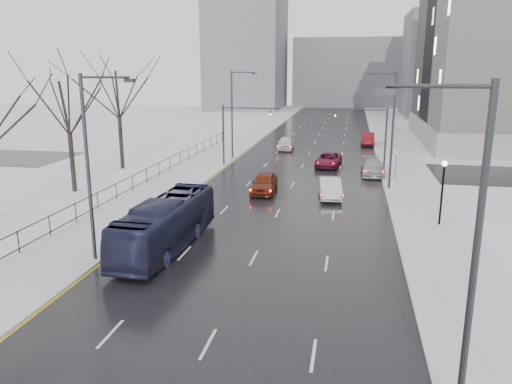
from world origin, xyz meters
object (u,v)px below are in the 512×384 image
Objects in this scene: bus at (166,224)px; sedan_right_far at (373,167)px; lamppost_r_mid at (443,183)px; streetlight_l_near at (91,160)px; mast_signal_left at (233,128)px; tree_park_d at (75,192)px; tree_park_e at (123,169)px; sedan_center_near at (264,183)px; streetlight_r_near at (467,247)px; sedan_center_far at (286,143)px; sedan_right_near at (330,188)px; streetlight_l_far at (234,110)px; no_uturn_sign at (396,156)px; sedan_right_cross at (328,160)px; streetlight_r_mid at (390,125)px; sedan_right_distant at (368,139)px; mast_signal_right at (375,131)px.

sedan_right_far is at bearing 64.05° from bus.
streetlight_l_near is at bearing -152.45° from lamppost_r_mid.
mast_signal_left is (-18.33, 18.00, 1.16)m from lamppost_r_mid.
streetlight_l_near is 0.95× the size of bus.
tree_park_d is 0.93× the size of tree_park_e.
tree_park_e is 2.54× the size of sedan_right_far.
bus is at bearing -105.37° from sedan_center_near.
sedan_center_far is at bearing 102.85° from streetlight_r_near.
sedan_center_far reaches higher than sedan_right_near.
tree_park_d is 1.25× the size of streetlight_l_far.
mast_signal_left is 2.41× the size of no_uturn_sign.
sedan_right_cross is at bearing 66.82° from sedan_center_near.
bus reaches higher than sedan_right_near.
sedan_center_near is at bearing -67.87° from streetlight_l_far.
streetlight_r_near is 2.02× the size of sedan_center_near.
tree_park_e is at bearing -159.81° from mast_signal_left.
sedan_right_distant is (-0.97, 26.00, -4.75)m from streetlight_r_mid.
mast_signal_right is at bearing 47.51° from sedan_center_near.
sedan_center_near is (-10.18, 26.88, -4.73)m from streetlight_r_near.
sedan_right_cross is at bearing 36.89° from tree_park_d.
tree_park_d is at bearing -172.11° from sedan_center_near.
bus is (-13.45, -17.36, -4.11)m from streetlight_r_mid.
streetlight_r_near is 1.00× the size of streetlight_l_near.
streetlight_l_far is 20.16m from sedan_right_near.
streetlight_r_mid reaches higher than tree_park_d.
sedan_right_far is (25.00, 11.94, 0.81)m from tree_park_d.
streetlight_l_far is (-16.33, 12.00, 0.00)m from streetlight_r_mid.
sedan_right_near is at bearing -19.60° from tree_park_e.
streetlight_l_far is (0.00, 32.00, 0.00)m from streetlight_l_near.
no_uturn_sign is 0.56× the size of sedan_right_near.
streetlight_r_mid is (26.37, -4.00, 5.62)m from tree_park_e.
sedan_right_distant is at bearing 28.62° from sedan_center_far.
mast_signal_left is (10.47, 14.00, 4.11)m from tree_park_d.
streetlight_l_near reaches higher than sedan_center_far.
mast_signal_right is 3.88m from sedan_right_far.
tree_park_e is 2.08× the size of mast_signal_left.
lamppost_r_mid reaches higher than bus.
lamppost_r_mid is at bearing -30.30° from sedan_center_near.
streetlight_r_near is at bearing -86.46° from sedan_right_near.
bus reaches higher than sedan_right_distant.
streetlight_r_near reaches higher than tree_park_e.
streetlight_r_near is at bearing -89.98° from sedan_right_far.
streetlight_r_near is 0.95× the size of bus.
sedan_right_cross is at bearing 86.85° from sedan_right_near.
mast_signal_right is at bearing 84.96° from sedan_right_far.
streetlight_l_near is 2.08× the size of sedan_right_near.
sedan_right_distant is (0.00, 20.06, 0.05)m from sedan_right_far.
streetlight_r_near is 38.04m from mast_signal_right.
sedan_right_distant is at bearing 76.37° from sedan_right_near.
streetlight_l_far is at bearing -123.80° from sedan_center_far.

